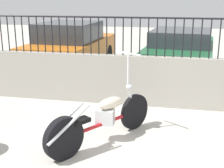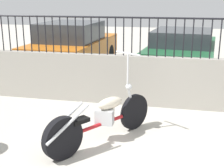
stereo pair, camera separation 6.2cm
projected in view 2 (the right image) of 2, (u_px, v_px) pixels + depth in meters
The scene contains 5 objects.
low_wall at pixel (177, 83), 6.33m from camera, with size 10.54×0.18×1.05m.
fence_railing at pixel (180, 31), 6.05m from camera, with size 10.54×0.04×0.78m.
motorcycle_red at pixel (97, 121), 4.77m from camera, with size 1.29×1.83×1.37m.
car_orange at pixel (73, 47), 9.51m from camera, with size 1.94×4.02×1.48m.
car_green at pixel (182, 52), 8.85m from camera, with size 2.12×4.07×1.33m.
Camera 2 is at (0.02, -3.10, 2.23)m, focal length 50.00 mm.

